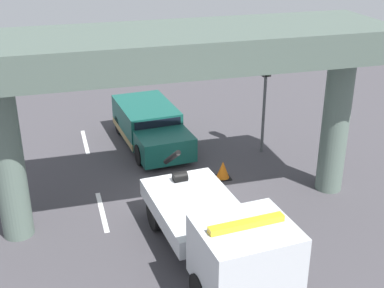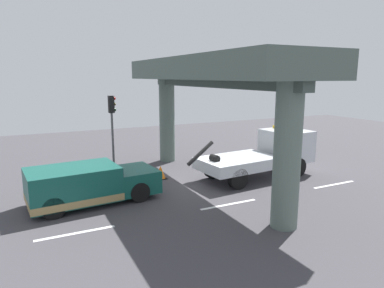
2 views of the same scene
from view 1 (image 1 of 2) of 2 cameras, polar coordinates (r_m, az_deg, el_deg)
The scene contains 8 objects.
ground_plane at distance 18.11m, azimuth -1.22°, elevation -6.33°, with size 60.00×40.00×0.10m, color #423F44.
lane_stripe_west at distance 23.03m, azimuth -11.63°, elevation 0.24°, with size 2.60×0.16×0.01m, color silver.
lane_stripe_mid at distance 17.69m, azimuth -9.83°, elevation -7.31°, with size 2.60×0.16×0.01m, color silver.
tow_truck_white at distance 14.17m, azimuth 3.26°, elevation -9.88°, with size 7.33×2.88×2.46m.
towed_van_green at distance 22.22m, azimuth -4.63°, elevation 1.95°, with size 5.36×2.60×1.58m.
overpass_structure at distance 15.60m, azimuth -0.82°, elevation 8.87°, with size 3.60×12.68×6.00m.
traffic_light_near at distance 20.79m, azimuth 8.09°, elevation 6.79°, with size 0.39×0.32×4.14m.
traffic_cone_orange at distance 19.42m, azimuth 3.40°, elevation -2.89°, with size 0.57×0.57×0.68m.
Camera 1 is at (15.13, -3.93, 9.09)m, focal length 48.65 mm.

